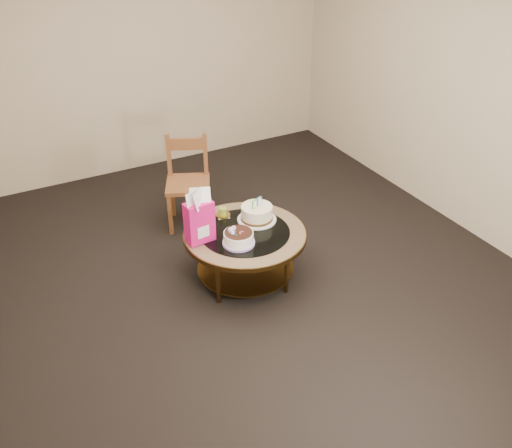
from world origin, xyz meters
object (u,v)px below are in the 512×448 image
cream_cake (257,214)px  dining_chair (188,182)px  coffee_table (245,240)px  decorated_cake (238,238)px  gift_bag (199,217)px

cream_cake → dining_chair: (-0.24, 0.95, -0.08)m
coffee_table → cream_cake: bearing=33.4°
decorated_cake → gift_bag: size_ratio=0.58×
gift_bag → dining_chair: gift_bag is taller
coffee_table → gift_bag: bearing=171.4°
decorated_cake → coffee_table: bearing=46.3°
coffee_table → cream_cake: (0.17, 0.11, 0.15)m
gift_bag → dining_chair: bearing=67.8°
coffee_table → cream_cake: size_ratio=3.09×
cream_cake → dining_chair: size_ratio=0.37×
coffee_table → decorated_cake: 0.22m
decorated_cake → dining_chair: bearing=87.0°
decorated_cake → dining_chair: (0.06, 1.19, -0.06)m
coffee_table → cream_cake: 0.25m
gift_bag → dining_chair: (0.31, 1.01, -0.23)m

